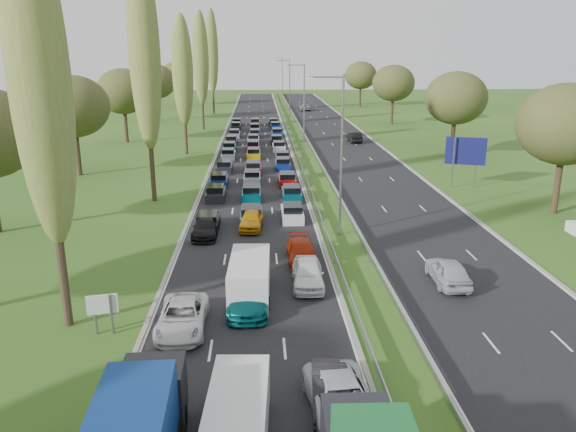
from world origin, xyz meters
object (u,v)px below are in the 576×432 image
object	(u,v)px
white_van_front	(238,415)
direction_sign	(466,153)
white_van_rear	(250,277)
info_sign	(103,309)
near_car_3	(206,227)
near_car_2	(182,317)

from	to	relation	value
white_van_front	direction_sign	distance (m)	44.09
white_van_front	white_van_rear	world-z (taller)	white_van_rear
white_van_front	info_sign	xyz separation A→B (m)	(-6.94, 8.40, 0.28)
direction_sign	white_van_rear	bearing A→B (deg)	-130.19
near_car_3	direction_sign	xyz separation A→B (m)	(25.12, 14.61, 2.88)
info_sign	direction_sign	world-z (taller)	direction_sign
info_sign	near_car_3	bearing A→B (deg)	76.40
white_van_rear	direction_sign	xyz separation A→B (m)	(21.61, 25.58, 2.41)
white_van_rear	direction_sign	world-z (taller)	direction_sign
near_car_3	white_van_front	size ratio (longest dim) A/B	0.88
white_van_front	info_sign	world-z (taller)	white_van_front
near_car_3	info_sign	world-z (taller)	info_sign
white_van_front	info_sign	size ratio (longest dim) A/B	2.52
near_car_2	white_van_front	xyz separation A→B (m)	(3.10, -8.59, 0.36)
white_van_front	white_van_rear	xyz separation A→B (m)	(0.24, 12.63, 0.07)
near_car_2	info_sign	world-z (taller)	info_sign
direction_sign	near_car_2	bearing A→B (deg)	-130.11
near_car_3	direction_sign	bearing A→B (deg)	30.91
white_van_rear	direction_sign	size ratio (longest dim) A/B	1.08
white_van_rear	near_car_3	bearing A→B (deg)	109.62
near_car_2	info_sign	bearing A→B (deg)	-177.60
white_van_rear	info_sign	bearing A→B (deg)	-147.64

